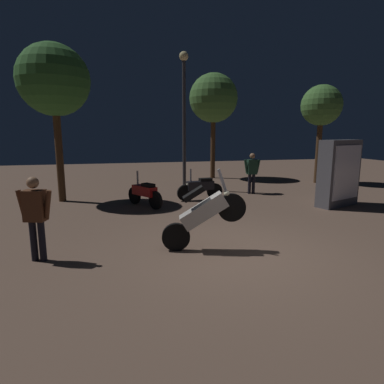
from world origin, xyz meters
TOP-DOWN VIEW (x-y plane):
  - ground_plane at (0.00, 0.00)m, footprint 40.00×40.00m
  - motorcycle_white_foreground at (-0.58, 0.38)m, footprint 1.65×0.46m
  - motorcycle_red_parked_left at (-1.37, 4.55)m, footprint 0.96×1.46m
  - motorcycle_black_parked_right at (0.61, 5.13)m, footprint 1.66×0.39m
  - person_rider_beside at (2.84, 5.81)m, footprint 0.66×0.26m
  - person_bystander_far at (-3.65, 0.55)m, footprint 0.65×0.33m
  - streetlamp_near at (0.51, 7.31)m, footprint 0.36×0.36m
  - tree_left_bg at (-4.05, 6.02)m, footprint 2.29×2.29m
  - tree_center_bg at (2.69, 10.44)m, footprint 2.43×2.43m
  - tree_right_bg at (6.97, 7.70)m, footprint 1.82×1.82m
  - kiosk_billboard at (4.68, 3.23)m, footprint 1.67×1.03m

SIDE VIEW (x-z plane):
  - ground_plane at x=0.00m, z-range 0.00..0.00m
  - motorcycle_red_parked_left at x=-1.37m, z-range -0.12..0.99m
  - motorcycle_black_parked_right at x=0.61m, z-range -0.12..0.99m
  - motorcycle_white_foreground at x=-0.58m, z-range -0.07..1.56m
  - person_bystander_far at x=-3.65m, z-range 0.14..1.69m
  - person_rider_beside at x=2.84m, z-range 0.14..1.70m
  - kiosk_billboard at x=4.68m, z-range 0.00..2.10m
  - streetlamp_near at x=0.51m, z-range 0.70..6.11m
  - tree_right_bg at x=6.97m, z-range 1.26..5.72m
  - tree_left_bg at x=-4.05m, z-range 1.39..6.53m
  - tree_center_bg at x=2.69m, z-range 1.38..6.64m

